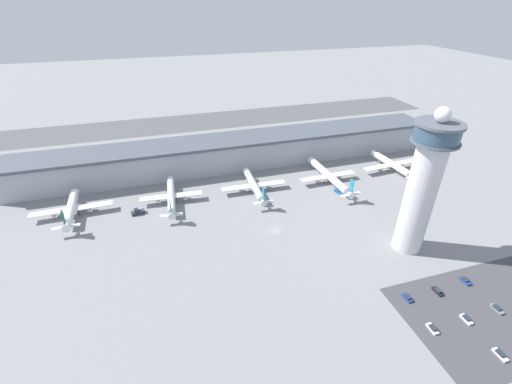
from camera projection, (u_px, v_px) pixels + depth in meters
name	position (u px, v px, depth m)	size (l,w,h in m)	color
ground_plane	(275.00, 230.00, 152.95)	(1000.00, 1000.00, 0.00)	gray
terminal_building	(237.00, 151.00, 206.26)	(250.62, 25.00, 17.72)	#A3A8B2
runway_strip	(212.00, 121.00, 283.28)	(375.92, 44.00, 0.01)	#515154
control_tower	(423.00, 184.00, 128.07)	(16.55, 16.55, 59.28)	silver
parking_lot_surface	(497.00, 311.00, 114.10)	(64.00, 40.00, 0.01)	#424247
airplane_gate_alpha	(71.00, 209.00, 160.41)	(36.42, 33.05, 12.78)	white
airplane_gate_bravo	(171.00, 196.00, 170.58)	(30.73, 37.46, 11.70)	silver
airplane_gate_charlie	(254.00, 186.00, 180.36)	(34.60, 37.36, 11.53)	silver
airplane_gate_delta	(329.00, 176.00, 188.99)	(32.60, 45.17, 12.64)	white
airplane_gate_echo	(392.00, 164.00, 201.63)	(37.17, 36.95, 12.29)	white
service_truck_catering	(340.00, 191.00, 180.56)	(4.13, 6.01, 3.10)	black
service_truck_fuel	(138.00, 212.00, 163.65)	(6.53, 3.40, 3.01)	black
car_blue_compact	(466.00, 319.00, 110.72)	(1.76, 4.12, 1.48)	black
car_navy_sedan	(500.00, 355.00, 99.94)	(1.71, 4.46, 1.39)	black
car_yellow_taxi	(433.00, 329.00, 107.61)	(2.01, 4.26, 1.45)	black
car_green_van	(465.00, 281.00, 125.40)	(1.87, 4.11, 1.56)	black
car_silver_sedan	(438.00, 291.00, 121.11)	(1.78, 4.33, 1.36)	black
car_white_wagon	(407.00, 298.00, 118.48)	(1.97, 4.13, 1.47)	black
car_grey_coupe	(497.00, 309.00, 114.34)	(1.90, 4.46, 1.42)	black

